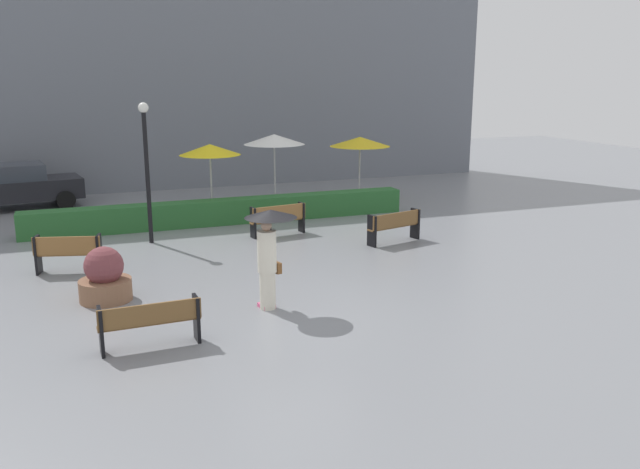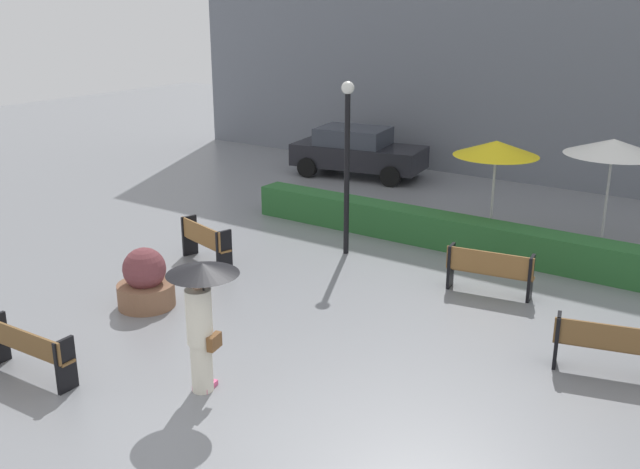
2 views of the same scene
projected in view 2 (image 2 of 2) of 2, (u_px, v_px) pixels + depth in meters
ground_plane at (207, 412)px, 10.17m from camera, size 60.00×60.00×0.00m
bench_far_left at (205, 240)px, 15.72m from camera, size 1.56×0.74×0.91m
bench_far_right at (612, 344)px, 11.03m from camera, size 1.74×0.75×0.87m
bench_near_left at (28, 347)px, 10.97m from camera, size 1.74×0.41×0.83m
bench_back_row at (490, 269)px, 14.08m from camera, size 1.70×0.57×0.90m
pedestrian_with_umbrella at (201, 307)px, 10.33m from camera, size 1.04×1.04×2.01m
planter_pot at (145, 282)px, 13.54m from camera, size 1.07×1.07×1.15m
lamp_post at (347, 150)px, 15.78m from camera, size 0.28×0.28×3.86m
patio_umbrella_yellow at (496, 148)px, 16.77m from camera, size 1.98×1.98×2.40m
patio_umbrella_white at (613, 147)px, 16.01m from camera, size 2.11×2.11×2.58m
hedge_strip at (478, 237)px, 16.38m from camera, size 11.98×0.70×0.77m
parked_car at (357, 151)px, 23.45m from camera, size 4.42×2.50×1.57m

